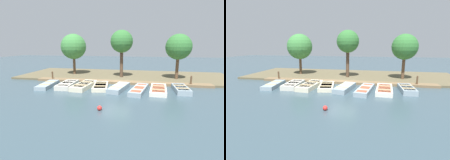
# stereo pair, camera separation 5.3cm
# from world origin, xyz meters

# --- Properties ---
(ground_plane) EXTENTS (80.00, 80.00, 0.00)m
(ground_plane) POSITION_xyz_m (0.00, 0.00, 0.00)
(ground_plane) COLOR #384C56
(shore_bank) EXTENTS (8.00, 24.00, 0.19)m
(shore_bank) POSITION_xyz_m (-5.00, 0.00, 0.10)
(shore_bank) COLOR brown
(shore_bank) RESTS_ON ground_plane
(dock_walkway) EXTENTS (1.04, 17.06, 0.22)m
(dock_walkway) POSITION_xyz_m (-1.20, 0.00, 0.11)
(dock_walkway) COLOR brown
(dock_walkway) RESTS_ON ground_plane
(rowboat_0) EXTENTS (3.20, 1.37, 0.34)m
(rowboat_0) POSITION_xyz_m (1.41, -6.12, 0.17)
(rowboat_0) COLOR #8C9EA8
(rowboat_0) RESTS_ON ground_plane
(rowboat_1) EXTENTS (2.97, 1.40, 0.42)m
(rowboat_1) POSITION_xyz_m (1.22, -4.29, 0.21)
(rowboat_1) COLOR beige
(rowboat_1) RESTS_ON ground_plane
(rowboat_2) EXTENTS (3.43, 1.52, 0.41)m
(rowboat_2) POSITION_xyz_m (1.19, -2.72, 0.21)
(rowboat_2) COLOR beige
(rowboat_2) RESTS_ON ground_plane
(rowboat_3) EXTENTS (3.14, 1.72, 0.34)m
(rowboat_3) POSITION_xyz_m (1.07, -1.26, 0.17)
(rowboat_3) COLOR beige
(rowboat_3) RESTS_ON ground_plane
(rowboat_4) EXTENTS (3.24, 1.61, 0.39)m
(rowboat_4) POSITION_xyz_m (1.33, 0.40, 0.19)
(rowboat_4) COLOR #8C9EA8
(rowboat_4) RESTS_ON ground_plane
(rowboat_5) EXTENTS (3.64, 1.55, 0.36)m
(rowboat_5) POSITION_xyz_m (1.61, 2.09, 0.18)
(rowboat_5) COLOR #8C9EA8
(rowboat_5) RESTS_ON ground_plane
(rowboat_6) EXTENTS (3.49, 1.50, 0.34)m
(rowboat_6) POSITION_xyz_m (1.26, 3.63, 0.17)
(rowboat_6) COLOR silver
(rowboat_6) RESTS_ON ground_plane
(rowboat_7) EXTENTS (2.71, 1.19, 0.43)m
(rowboat_7) POSITION_xyz_m (0.95, 5.41, 0.21)
(rowboat_7) COLOR #8C9EA8
(rowboat_7) RESTS_ON ground_plane
(mooring_post_near) EXTENTS (0.16, 0.16, 1.00)m
(mooring_post_near) POSITION_xyz_m (-1.12, -7.07, 0.50)
(mooring_post_near) COLOR brown
(mooring_post_near) RESTS_ON ground_plane
(mooring_post_far) EXTENTS (0.16, 0.16, 1.00)m
(mooring_post_far) POSITION_xyz_m (-1.12, 6.63, 0.50)
(mooring_post_far) COLOR brown
(mooring_post_far) RESTS_ON ground_plane
(buoy) EXTENTS (0.28, 0.28, 0.28)m
(buoy) POSITION_xyz_m (6.18, 0.02, 0.14)
(buoy) COLOR red
(buoy) RESTS_ON ground_plane
(park_tree_far_left) EXTENTS (2.99, 2.99, 4.99)m
(park_tree_far_left) POSITION_xyz_m (-4.51, -6.02, 3.48)
(park_tree_far_left) COLOR brown
(park_tree_far_left) RESTS_ON ground_plane
(park_tree_left) EXTENTS (2.42, 2.42, 5.28)m
(park_tree_left) POSITION_xyz_m (-3.58, -0.09, 4.01)
(park_tree_left) COLOR #4C3828
(park_tree_left) RESTS_ON ground_plane
(park_tree_center) EXTENTS (2.61, 2.61, 4.81)m
(park_tree_center) POSITION_xyz_m (-3.56, 5.75, 3.48)
(park_tree_center) COLOR brown
(park_tree_center) RESTS_ON ground_plane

